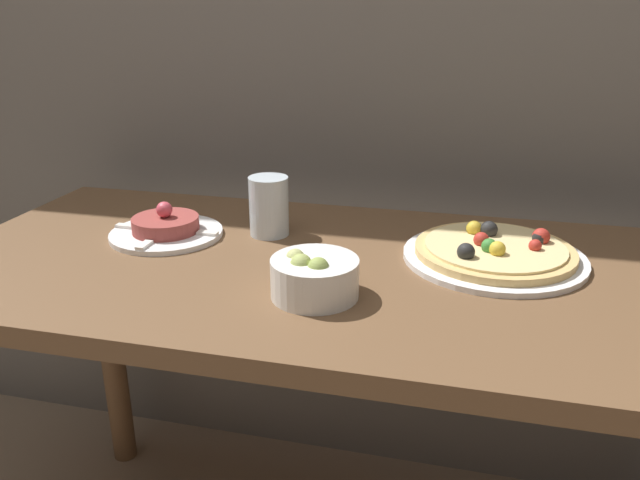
{
  "coord_description": "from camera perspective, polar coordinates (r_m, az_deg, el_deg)",
  "views": [
    {
      "loc": [
        0.19,
        -0.64,
        1.16
      ],
      "look_at": [
        -0.05,
        0.33,
        0.79
      ],
      "focal_mm": 35.0,
      "sensor_mm": 36.0,
      "label": 1
    }
  ],
  "objects": [
    {
      "name": "drinking_glass",
      "position": [
        1.2,
        -4.69,
        3.11
      ],
      "size": [
        0.08,
        0.08,
        0.11
      ],
      "color": "silver",
      "rests_on": "dining_table"
    },
    {
      "name": "dining_table",
      "position": [
        1.11,
        2.43,
        -7.3
      ],
      "size": [
        1.45,
        0.65,
        0.75
      ],
      "color": "brown",
      "rests_on": "ground_plane"
    },
    {
      "name": "tartare_plate",
      "position": [
        1.23,
        -13.9,
        1.04
      ],
      "size": [
        0.21,
        0.21,
        0.07
      ],
      "color": "white",
      "rests_on": "dining_table"
    },
    {
      "name": "pizza_plate",
      "position": [
        1.13,
        15.69,
        -1.05
      ],
      "size": [
        0.31,
        0.31,
        0.05
      ],
      "color": "white",
      "rests_on": "dining_table"
    },
    {
      "name": "small_bowl",
      "position": [
        0.94,
        -0.55,
        -3.38
      ],
      "size": [
        0.13,
        0.13,
        0.07
      ],
      "color": "white",
      "rests_on": "dining_table"
    }
  ]
}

